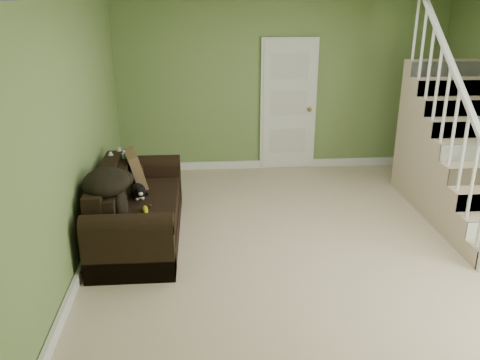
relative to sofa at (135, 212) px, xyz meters
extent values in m
cube|color=tan|center=(2.01, -0.41, -0.31)|extent=(5.00, 5.50, 0.01)
cube|color=olive|center=(2.01, 2.34, 0.99)|extent=(5.00, 0.04, 2.60)
cube|color=olive|center=(2.01, -3.16, 0.99)|extent=(5.00, 0.04, 2.60)
cube|color=olive|center=(-0.49, -0.41, 0.99)|extent=(0.04, 5.50, 2.60)
cube|color=white|center=(2.01, 2.31, -0.25)|extent=(5.00, 0.04, 0.12)
cube|color=white|center=(-0.46, -0.41, -0.25)|extent=(0.04, 5.50, 0.12)
cube|color=white|center=(2.11, 2.30, 0.70)|extent=(0.86, 0.05, 2.02)
cube|color=white|center=(2.11, 2.28, 0.69)|extent=(0.78, 0.04, 1.96)
sphere|color=olive|center=(2.43, 2.24, 0.64)|extent=(0.07, 0.07, 0.07)
cylinder|color=white|center=(3.56, -0.61, 0.54)|extent=(0.04, 0.04, 0.90)
cylinder|color=white|center=(3.56, -0.34, 0.74)|extent=(0.04, 0.04, 0.90)
cylinder|color=white|center=(3.56, -0.07, 0.94)|extent=(0.04, 0.04, 0.90)
cube|color=tan|center=(4.01, 0.20, 0.19)|extent=(1.00, 0.27, 1.00)
cylinder|color=white|center=(3.56, 0.20, 1.14)|extent=(0.04, 0.04, 0.90)
cube|color=tan|center=(4.01, 0.47, 0.29)|extent=(1.00, 0.27, 1.20)
cylinder|color=white|center=(3.56, 0.47, 1.34)|extent=(0.04, 0.04, 0.90)
cube|color=tan|center=(4.01, 0.74, 0.39)|extent=(1.00, 0.27, 1.40)
cylinder|color=white|center=(3.56, 0.74, 1.54)|extent=(0.04, 0.04, 0.90)
cube|color=tan|center=(4.01, 1.01, 0.49)|extent=(1.00, 0.27, 1.60)
cylinder|color=white|center=(3.56, 1.01, 1.74)|extent=(0.04, 0.04, 0.90)
cube|color=tan|center=(4.01, 1.28, 0.59)|extent=(1.00, 0.27, 1.80)
cylinder|color=white|center=(3.56, 1.28, 1.94)|extent=(0.04, 0.04, 0.90)
cube|color=white|center=(3.56, 0.20, 1.59)|extent=(0.06, 2.46, 1.84)
cube|color=black|center=(0.04, 0.00, -0.19)|extent=(0.88, 2.04, 0.23)
cube|color=black|center=(0.14, 0.00, 0.03)|extent=(0.67, 1.54, 0.20)
cube|color=black|center=(0.04, -0.90, -0.02)|extent=(0.88, 0.23, 0.57)
cube|color=black|center=(0.04, 0.90, -0.02)|extent=(0.88, 0.23, 0.57)
cylinder|color=black|center=(0.04, -0.90, 0.27)|extent=(0.88, 0.23, 0.23)
cylinder|color=black|center=(0.04, 0.90, 0.27)|extent=(0.88, 0.23, 0.23)
cube|color=black|center=(-0.30, 0.00, 0.21)|extent=(0.19, 1.57, 0.58)
cube|color=black|center=(-0.16, 0.00, 0.28)|extent=(0.13, 1.52, 0.32)
cube|color=black|center=(-0.24, 0.66, 0.00)|extent=(0.57, 0.57, 0.61)
cylinder|color=silver|center=(-0.33, 0.60, 0.41)|extent=(0.06, 0.06, 0.20)
cylinder|color=#2A50A7|center=(-0.33, 0.60, 0.41)|extent=(0.07, 0.07, 0.05)
cylinder|color=white|center=(-0.33, 0.60, 0.52)|extent=(0.03, 0.03, 0.03)
cylinder|color=silver|center=(-0.17, 0.64, 0.41)|extent=(0.06, 0.06, 0.20)
cylinder|color=#2A50A7|center=(-0.17, 0.64, 0.41)|extent=(0.07, 0.07, 0.05)
cylinder|color=white|center=(-0.17, 0.64, 0.52)|extent=(0.03, 0.03, 0.03)
cylinder|color=silver|center=(-0.24, 0.76, 0.41)|extent=(0.06, 0.06, 0.20)
cylinder|color=#2A50A7|center=(-0.24, 0.76, 0.41)|extent=(0.07, 0.07, 0.05)
cylinder|color=white|center=(-0.24, 0.76, 0.52)|extent=(0.03, 0.03, 0.03)
ellipsoid|color=black|center=(0.03, 0.15, 0.21)|extent=(0.23, 0.32, 0.16)
ellipsoid|color=white|center=(0.03, 0.08, 0.18)|extent=(0.12, 0.14, 0.08)
sphere|color=black|center=(0.03, 0.00, 0.26)|extent=(0.13, 0.13, 0.11)
ellipsoid|color=white|center=(0.03, -0.05, 0.24)|extent=(0.06, 0.06, 0.05)
cone|color=black|center=(0.00, 0.01, 0.32)|extent=(0.05, 0.05, 0.05)
cone|color=black|center=(0.06, 0.01, 0.32)|extent=(0.05, 0.05, 0.05)
cylinder|color=black|center=(0.11, 0.26, 0.15)|extent=(0.13, 0.21, 0.03)
ellipsoid|color=gold|center=(0.15, -0.30, 0.16)|extent=(0.09, 0.22, 0.06)
cube|color=#4A2E1D|center=(-0.03, 0.57, 0.30)|extent=(0.35, 0.52, 0.49)
ellipsoid|color=black|center=(-0.21, -0.40, 0.53)|extent=(0.60, 0.71, 0.26)
camera|label=1|loc=(0.78, -5.32, 2.36)|focal=38.00mm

